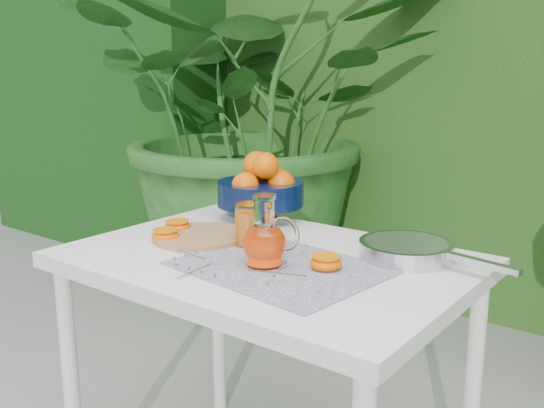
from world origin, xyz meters
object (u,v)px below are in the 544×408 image
Objects in this scene: white_table at (267,285)px; juice_pitcher at (265,241)px; fruit_bowl at (262,188)px; saute_pan at (407,249)px; cutting_board at (200,236)px.

juice_pitcher reaches higher than white_table.
saute_pan is at bearing -11.02° from fruit_bowl.
cutting_board is at bearing 179.59° from white_table.
fruit_bowl is at bearing 92.63° from cutting_board.
white_table is 0.37m from saute_pan.
saute_pan reaches higher than white_table.
juice_pitcher is at bearing -50.79° from fruit_bowl.
white_table is at bearing -0.41° from cutting_board.
saute_pan is at bearing 47.65° from juice_pitcher.
juice_pitcher is 0.40× the size of saute_pan.
juice_pitcher is at bearing -15.23° from cutting_board.
fruit_bowl is 0.56m from saute_pan.
cutting_board is 1.50× the size of juice_pitcher.
cutting_board is 0.31m from fruit_bowl.
fruit_bowl is at bearing 130.34° from white_table.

